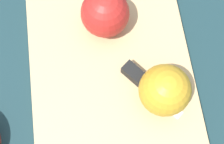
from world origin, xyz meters
TOP-DOWN VIEW (x-y plane):
  - ground_plane at (0.00, 0.00)m, footprint 4.00×4.00m
  - cutting_board at (0.00, 0.00)m, footprint 0.38×0.32m
  - apple_half_left at (-0.10, 0.01)m, footprint 0.09×0.09m
  - apple_half_right at (0.06, 0.08)m, footprint 0.09×0.09m
  - knife at (0.02, 0.05)m, footprint 0.12×0.10m
  - apple_slice at (0.03, 0.10)m, footprint 0.06×0.06m

SIDE VIEW (x-z plane):
  - ground_plane at x=0.00m, z-range 0.00..0.00m
  - cutting_board at x=0.00m, z-range 0.00..0.02m
  - apple_slice at x=0.03m, z-range 0.02..0.02m
  - knife at x=0.02m, z-range 0.02..0.04m
  - apple_half_right at x=0.06m, z-range 0.02..0.11m
  - apple_half_left at x=-0.10m, z-range 0.02..0.11m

